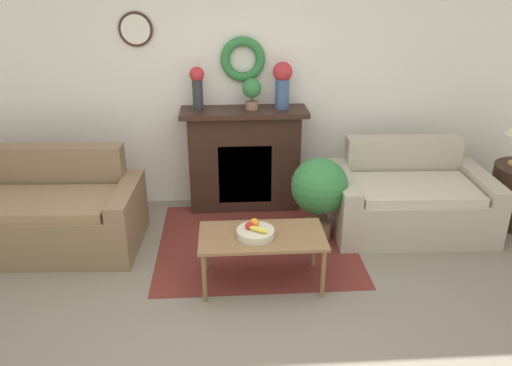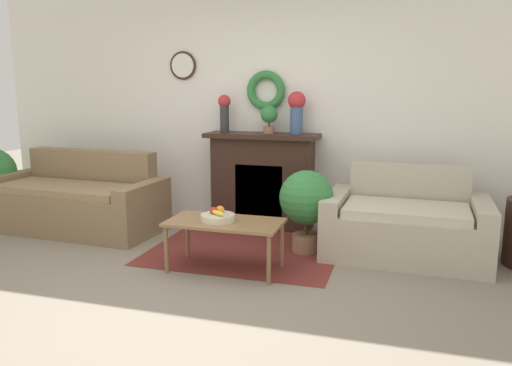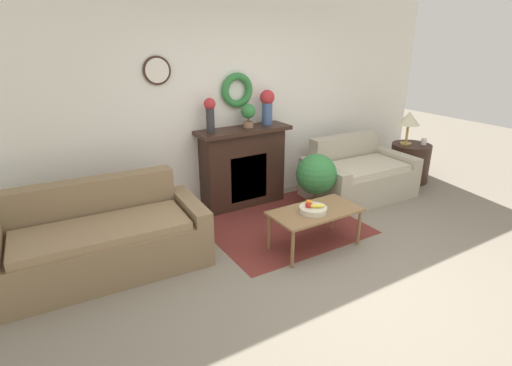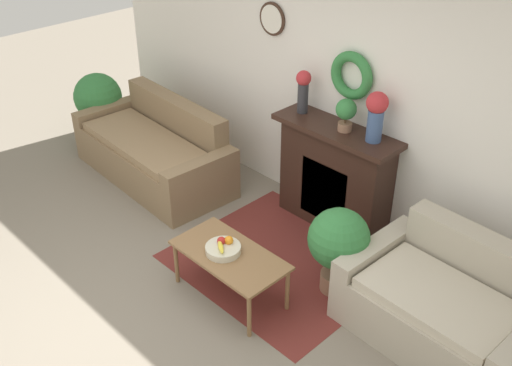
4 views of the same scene
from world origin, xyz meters
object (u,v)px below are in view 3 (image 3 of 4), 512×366
at_px(fireplace, 243,167).
at_px(potted_plant_floor_by_loveseat, 316,177).
at_px(vase_on_mantel_right, 267,104).
at_px(potted_plant_on_mantel, 248,113).
at_px(mug, 424,142).
at_px(vase_on_mantel_left, 210,112).
at_px(couch_left, 103,241).
at_px(loveseat_right, 357,176).
at_px(table_lamp, 409,119).
at_px(coffee_table, 315,214).
at_px(side_table_by_loveseat, 409,163).
at_px(fruit_bowl, 313,209).

xyz_separation_m(fireplace, potted_plant_floor_by_loveseat, (0.65, -0.74, -0.04)).
height_order(vase_on_mantel_right, potted_plant_on_mantel, vase_on_mantel_right).
bearing_deg(mug, vase_on_mantel_left, 168.64).
bearing_deg(potted_plant_on_mantel, couch_left, -161.93).
height_order(loveseat_right, potted_plant_on_mantel, potted_plant_on_mantel).
relative_size(table_lamp, mug, 5.27).
xyz_separation_m(coffee_table, potted_plant_floor_by_loveseat, (0.57, 0.69, 0.11)).
distance_m(side_table_by_loveseat, mug, 0.39).
xyz_separation_m(fireplace, vase_on_mantel_left, (-0.45, 0.01, 0.77)).
relative_size(loveseat_right, coffee_table, 1.53).
bearing_deg(potted_plant_floor_by_loveseat, couch_left, 178.72).
distance_m(fireplace, loveseat_right, 1.69).
bearing_deg(loveseat_right, mug, -1.91).
height_order(side_table_by_loveseat, vase_on_mantel_left, vase_on_mantel_left).
bearing_deg(fruit_bowl, table_lamp, 20.17).
xyz_separation_m(coffee_table, vase_on_mantel_left, (-0.53, 1.44, 0.92)).
bearing_deg(couch_left, potted_plant_on_mantel, 21.04).
distance_m(fireplace, potted_plant_on_mantel, 0.72).
xyz_separation_m(couch_left, fruit_bowl, (2.00, -0.77, 0.17)).
distance_m(coffee_table, side_table_by_loveseat, 2.78).
bearing_deg(fruit_bowl, potted_plant_on_mantel, 87.66).
height_order(side_table_by_loveseat, table_lamp, table_lamp).
relative_size(vase_on_mantel_right, potted_plant_on_mantel, 1.50).
bearing_deg(vase_on_mantel_left, side_table_by_loveseat, -9.99).
xyz_separation_m(coffee_table, side_table_by_loveseat, (2.64, 0.88, -0.10)).
bearing_deg(vase_on_mantel_right, vase_on_mantel_left, 180.00).
distance_m(loveseat_right, side_table_by_loveseat, 1.15).
bearing_deg(potted_plant_floor_by_loveseat, side_table_by_loveseat, 5.31).
distance_m(fruit_bowl, potted_plant_floor_by_loveseat, 0.95).
bearing_deg(fireplace, fruit_bowl, -89.20).
distance_m(loveseat_right, fruit_bowl, 1.79).
height_order(fireplace, side_table_by_loveseat, fireplace).
xyz_separation_m(couch_left, potted_plant_on_mantel, (2.06, 0.67, 0.94)).
xyz_separation_m(couch_left, vase_on_mantel_left, (1.53, 0.69, 1.01)).
relative_size(loveseat_right, side_table_by_loveseat, 2.51).
height_order(coffee_table, vase_on_mantel_left, vase_on_mantel_left).
bearing_deg(side_table_by_loveseat, loveseat_right, -179.16).
bearing_deg(couch_left, side_table_by_loveseat, 4.60).
bearing_deg(side_table_by_loveseat, vase_on_mantel_right, 166.56).
bearing_deg(couch_left, potted_plant_floor_by_loveseat, 1.69).
distance_m(fireplace, couch_left, 2.10).
height_order(fruit_bowl, side_table_by_loveseat, side_table_by_loveseat).
distance_m(couch_left, potted_plant_on_mantel, 2.36).
bearing_deg(fruit_bowl, coffee_table, 18.02).
xyz_separation_m(couch_left, table_lamp, (4.61, 0.19, 0.68)).
distance_m(fruit_bowl, vase_on_mantel_left, 1.74).
distance_m(fireplace, coffee_table, 1.44).
xyz_separation_m(side_table_by_loveseat, table_lamp, (-0.07, 0.06, 0.69)).
xyz_separation_m(table_lamp, mug, (0.21, -0.16, -0.34)).
relative_size(coffee_table, vase_on_mantel_right, 2.15).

